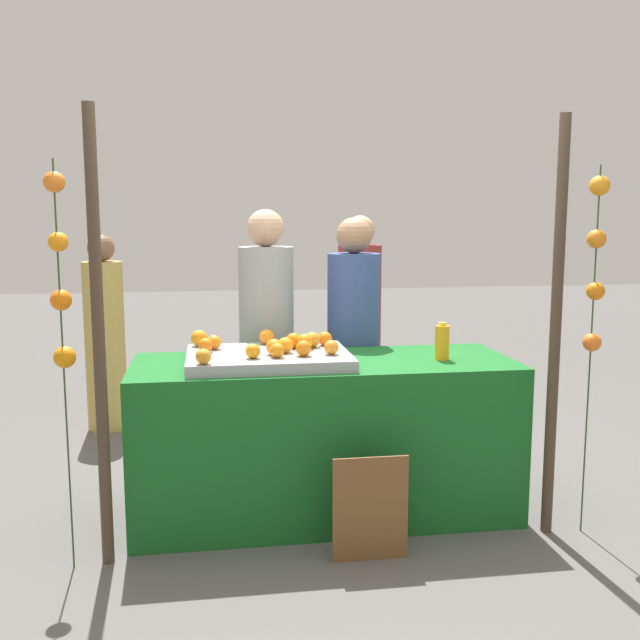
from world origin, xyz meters
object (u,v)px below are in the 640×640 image
at_px(orange_1, 253,351).
at_px(orange_0, 274,347).
at_px(stall_counter, 324,437).
at_px(vendor_right, 353,358).
at_px(chalkboard_sign, 370,509).
at_px(vendor_left, 267,355).
at_px(juice_bottle, 442,342).

bearing_deg(orange_1, orange_0, 35.39).
bearing_deg(orange_1, stall_counter, 24.59).
bearing_deg(orange_0, vendor_right, 49.85).
relative_size(chalkboard_sign, vendor_left, 0.31).
xyz_separation_m(stall_counter, chalkboard_sign, (0.13, -0.58, -0.18)).
distance_m(chalkboard_sign, vendor_left, 1.35).
xyz_separation_m(vendor_left, vendor_right, (0.53, -0.05, -0.02)).
bearing_deg(vendor_left, orange_1, -99.45).
bearing_deg(orange_0, chalkboard_sign, -49.92).
bearing_deg(vendor_right, vendor_left, 175.04).
bearing_deg(vendor_right, orange_1, -132.18).
xyz_separation_m(chalkboard_sign, vendor_right, (0.14, 1.13, 0.50)).
xyz_separation_m(orange_0, orange_1, (-0.11, -0.08, -0.00)).
height_order(orange_0, juice_bottle, juice_bottle).
xyz_separation_m(orange_1, vendor_left, (0.13, 0.78, -0.18)).
height_order(stall_counter, vendor_left, vendor_left).
distance_m(stall_counter, vendor_right, 0.70).
xyz_separation_m(stall_counter, juice_bottle, (0.64, -0.06, 0.52)).
height_order(stall_counter, orange_0, orange_0).
xyz_separation_m(orange_1, chalkboard_sign, (0.52, -0.40, -0.70)).
bearing_deg(chalkboard_sign, juice_bottle, 45.44).
xyz_separation_m(orange_0, chalkboard_sign, (0.41, -0.48, -0.71)).
bearing_deg(chalkboard_sign, vendor_left, 108.30).
xyz_separation_m(juice_bottle, chalkboard_sign, (-0.51, -0.52, -0.70)).
distance_m(orange_0, vendor_left, 0.72).
xyz_separation_m(orange_0, vendor_right, (0.55, 0.65, -0.20)).
relative_size(orange_0, vendor_left, 0.05).
height_order(orange_0, chalkboard_sign, orange_0).
height_order(juice_bottle, chalkboard_sign, juice_bottle).
relative_size(chalkboard_sign, vendor_right, 0.32).
bearing_deg(juice_bottle, vendor_right, 120.64).
bearing_deg(vendor_left, orange_0, -91.28).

